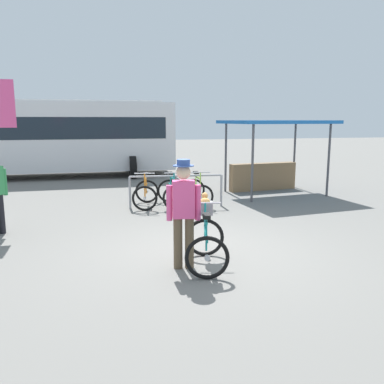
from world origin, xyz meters
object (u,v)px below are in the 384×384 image
at_px(bus_distant, 48,134).
at_px(person_with_featured_bike, 184,210).
at_px(racked_bike_teal, 172,193).
at_px(banner_flag, 2,124).
at_px(market_stall, 270,149).
at_px(racked_bike_lime, 197,192).
at_px(racked_bike_orange, 146,193).
at_px(featured_bicycle, 206,235).

bearing_deg(bus_distant, person_with_featured_bike, -73.89).
relative_size(racked_bike_teal, banner_flag, 0.35).
relative_size(bus_distant, banner_flag, 3.13).
relative_size(person_with_featured_bike, market_stall, 0.51).
relative_size(person_with_featured_bike, banner_flag, 0.54).
bearing_deg(racked_bike_lime, banner_flag, -165.74).
height_order(racked_bike_orange, racked_bike_lime, same).
bearing_deg(banner_flag, person_with_featured_bike, -46.12).
bearing_deg(racked_bike_orange, market_stall, 17.98).
height_order(racked_bike_teal, featured_bicycle, featured_bicycle).
relative_size(racked_bike_lime, bus_distant, 0.11).
bearing_deg(racked_bike_teal, featured_bicycle, -93.13).
distance_m(person_with_featured_bike, market_stall, 7.26).
height_order(racked_bike_teal, racked_bike_lime, same).
bearing_deg(market_stall, bus_distant, 144.35).
xyz_separation_m(racked_bike_teal, featured_bicycle, (-0.24, -4.48, 0.12)).
bearing_deg(market_stall, featured_bicycle, -122.13).
bearing_deg(featured_bicycle, banner_flag, 137.87).
height_order(racked_bike_orange, person_with_featured_bike, person_with_featured_bike).
distance_m(bus_distant, banner_flag, 7.90).
bearing_deg(racked_bike_orange, bus_distant, 115.67).
xyz_separation_m(racked_bike_lime, banner_flag, (-4.55, -1.16, 1.86)).
distance_m(featured_bicycle, banner_flag, 5.17).
bearing_deg(racked_bike_teal, bus_distant, 120.15).
distance_m(person_with_featured_bike, bus_distant, 11.73).
height_order(racked_bike_lime, featured_bicycle, featured_bicycle).
relative_size(bus_distant, market_stall, 2.99).
height_order(racked_bike_lime, market_stall, market_stall).
height_order(racked_bike_orange, banner_flag, banner_flag).
xyz_separation_m(racked_bike_orange, market_stall, (4.15, 1.35, 1.03)).
bearing_deg(person_with_featured_bike, market_stall, 55.72).
relative_size(featured_bicycle, banner_flag, 0.39).
xyz_separation_m(featured_bicycle, banner_flag, (-3.61, 3.27, 1.74)).
relative_size(racked_bike_teal, market_stall, 0.33).
xyz_separation_m(racked_bike_orange, featured_bicycle, (0.45, -4.55, 0.12)).
height_order(featured_bicycle, bus_distant, bus_distant).
distance_m(racked_bike_lime, featured_bicycle, 4.52).
bearing_deg(featured_bicycle, racked_bike_teal, 86.87).
xyz_separation_m(person_with_featured_bike, market_stall, (4.08, 5.99, 0.45)).
bearing_deg(banner_flag, market_stall, 19.77).
bearing_deg(racked_bike_lime, market_stall, 28.06).
relative_size(racked_bike_teal, person_with_featured_bike, 0.64).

